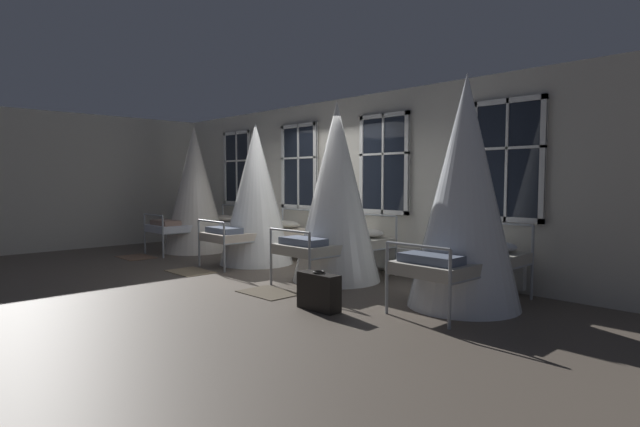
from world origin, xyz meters
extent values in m
plane|color=brown|center=(0.00, 0.00, 0.00)|extent=(20.06, 20.06, 0.00)
cube|color=beige|center=(0.00, 1.45, 1.50)|extent=(10.72, 0.10, 3.00)
cube|color=beige|center=(-5.36, -1.81, 1.50)|extent=(0.10, 7.41, 3.00)
cube|color=black|center=(-3.24, 1.34, 1.81)|extent=(1.04, 0.02, 1.67)
cube|color=silver|center=(-3.24, 1.34, 1.01)|extent=(1.04, 0.06, 0.07)
cube|color=silver|center=(-3.24, 1.34, 2.60)|extent=(1.04, 0.06, 0.07)
cube|color=silver|center=(-3.73, 1.34, 1.81)|extent=(0.07, 0.06, 1.67)
cube|color=silver|center=(-2.76, 1.34, 1.81)|extent=(0.07, 0.06, 1.67)
cube|color=silver|center=(-3.24, 1.34, 1.81)|extent=(0.04, 0.06, 1.67)
cube|color=silver|center=(-3.24, 1.34, 1.97)|extent=(1.04, 0.06, 0.04)
cube|color=black|center=(-1.08, 1.34, 1.81)|extent=(1.04, 0.02, 1.67)
cube|color=silver|center=(-1.08, 1.34, 1.01)|extent=(1.04, 0.06, 0.07)
cube|color=silver|center=(-1.08, 1.34, 2.60)|extent=(1.04, 0.06, 0.07)
cube|color=silver|center=(-1.57, 1.34, 1.81)|extent=(0.07, 0.06, 1.67)
cube|color=silver|center=(-0.60, 1.34, 1.81)|extent=(0.07, 0.06, 1.67)
cube|color=silver|center=(-1.08, 1.34, 1.81)|extent=(0.04, 0.06, 1.67)
cube|color=silver|center=(-1.08, 1.34, 1.97)|extent=(1.04, 0.06, 0.04)
cube|color=black|center=(1.08, 1.34, 1.81)|extent=(1.04, 0.02, 1.67)
cube|color=silver|center=(1.08, 1.34, 1.01)|extent=(1.04, 0.06, 0.07)
cube|color=silver|center=(1.08, 1.34, 2.60)|extent=(1.04, 0.06, 0.07)
cube|color=silver|center=(0.60, 1.34, 1.81)|extent=(0.07, 0.06, 1.67)
cube|color=silver|center=(1.57, 1.34, 1.81)|extent=(0.07, 0.06, 1.67)
cube|color=silver|center=(1.08, 1.34, 1.81)|extent=(0.04, 0.06, 1.67)
cube|color=silver|center=(1.08, 1.34, 1.97)|extent=(1.04, 0.06, 0.04)
cube|color=black|center=(3.24, 1.34, 1.81)|extent=(1.04, 0.02, 1.67)
cube|color=silver|center=(3.24, 1.34, 1.01)|extent=(1.04, 0.06, 0.07)
cube|color=silver|center=(3.24, 1.34, 2.60)|extent=(1.04, 0.06, 0.07)
cube|color=silver|center=(2.76, 1.34, 1.81)|extent=(0.07, 0.06, 1.67)
cube|color=silver|center=(3.73, 1.34, 1.81)|extent=(0.07, 0.06, 1.67)
cube|color=silver|center=(3.24, 1.34, 1.81)|extent=(0.04, 0.06, 1.67)
cube|color=silver|center=(3.24, 1.34, 1.97)|extent=(1.04, 0.06, 0.04)
cube|color=silver|center=(0.00, 1.32, 0.25)|extent=(7.09, 0.10, 0.36)
cylinder|color=#9EA3A8|center=(-3.63, 1.18, 0.48)|extent=(0.04, 0.04, 0.96)
cylinder|color=#9EA3A8|center=(-2.79, 1.18, 0.48)|extent=(0.04, 0.04, 0.96)
cylinder|color=#9EA3A8|center=(-3.63, -0.71, 0.42)|extent=(0.04, 0.04, 0.83)
cylinder|color=#9EA3A8|center=(-2.80, -0.72, 0.42)|extent=(0.04, 0.04, 0.83)
cylinder|color=#9EA3A8|center=(-3.63, 0.23, 0.47)|extent=(0.04, 1.89, 0.03)
cylinder|color=#9EA3A8|center=(-2.80, 0.23, 0.47)|extent=(0.04, 1.89, 0.03)
cylinder|color=#9EA3A8|center=(-3.21, 1.18, 0.96)|extent=(0.83, 0.03, 0.03)
cylinder|color=#9EA3A8|center=(-3.22, -0.72, 0.83)|extent=(0.83, 0.03, 0.03)
cube|color=silver|center=(-3.21, 0.23, 0.54)|extent=(0.86, 1.92, 0.14)
ellipsoid|color=beige|center=(-3.21, 0.94, 0.68)|extent=(0.64, 0.40, 0.14)
cube|color=gray|center=(-3.21, -0.46, 0.66)|extent=(0.69, 0.36, 0.10)
cone|color=silver|center=(-3.21, 0.23, 1.34)|extent=(1.35, 1.35, 2.69)
cylinder|color=#9EA3A8|center=(-1.45, 1.21, 0.48)|extent=(0.04, 0.04, 0.96)
cylinder|color=#9EA3A8|center=(-0.61, 1.20, 0.48)|extent=(0.04, 0.04, 0.96)
cylinder|color=#9EA3A8|center=(-1.47, -0.68, 0.42)|extent=(0.04, 0.04, 0.83)
cylinder|color=#9EA3A8|center=(-0.63, -0.69, 0.42)|extent=(0.04, 0.04, 0.83)
cylinder|color=#9EA3A8|center=(-1.46, 0.27, 0.47)|extent=(0.05, 1.89, 0.03)
cylinder|color=#9EA3A8|center=(-0.62, 0.26, 0.47)|extent=(0.05, 1.89, 0.03)
cylinder|color=#9EA3A8|center=(-1.03, 1.21, 0.96)|extent=(0.83, 0.04, 0.03)
cylinder|color=#9EA3A8|center=(-1.05, -0.68, 0.83)|extent=(0.83, 0.04, 0.03)
cube|color=beige|center=(-1.04, 0.26, 0.54)|extent=(0.87, 1.92, 0.14)
ellipsoid|color=#B7B2A3|center=(-1.03, 0.97, 0.68)|extent=(0.64, 0.41, 0.14)
cube|color=slate|center=(-1.05, -0.42, 0.66)|extent=(0.69, 0.37, 0.10)
cone|color=white|center=(-1.04, 0.26, 1.29)|extent=(1.35, 1.35, 2.58)
cylinder|color=#9EA3A8|center=(0.66, 1.17, 0.48)|extent=(0.04, 0.04, 0.96)
cylinder|color=#9EA3A8|center=(1.49, 1.18, 0.48)|extent=(0.04, 0.04, 0.96)
cylinder|color=#9EA3A8|center=(0.68, -0.73, 0.42)|extent=(0.04, 0.04, 0.83)
cylinder|color=#9EA3A8|center=(1.51, -0.71, 0.42)|extent=(0.04, 0.04, 0.83)
cylinder|color=#9EA3A8|center=(0.67, 0.22, 0.47)|extent=(0.06, 1.89, 0.03)
cylinder|color=#9EA3A8|center=(1.50, 0.23, 0.47)|extent=(0.06, 1.89, 0.03)
cylinder|color=#9EA3A8|center=(1.07, 1.17, 0.96)|extent=(0.83, 0.04, 0.03)
cylinder|color=#9EA3A8|center=(1.10, -0.72, 0.83)|extent=(0.83, 0.04, 0.03)
cube|color=#B7B2A3|center=(1.08, 0.23, 0.54)|extent=(0.88, 1.92, 0.14)
ellipsoid|color=silver|center=(1.08, 0.93, 0.68)|extent=(0.64, 0.41, 0.14)
cube|color=slate|center=(1.09, -0.46, 0.66)|extent=(0.69, 0.37, 0.10)
cone|color=white|center=(1.08, 0.23, 1.36)|extent=(1.35, 1.35, 2.73)
cylinder|color=#9EA3A8|center=(2.87, 1.16, 0.48)|extent=(0.04, 0.04, 0.96)
cylinder|color=#9EA3A8|center=(3.71, 1.16, 0.48)|extent=(0.04, 0.04, 0.96)
cylinder|color=#9EA3A8|center=(2.86, -0.73, 0.42)|extent=(0.04, 0.04, 0.83)
cylinder|color=#9EA3A8|center=(3.70, -0.74, 0.42)|extent=(0.04, 0.04, 0.83)
cylinder|color=#9EA3A8|center=(2.87, 0.21, 0.47)|extent=(0.04, 1.89, 0.03)
cylinder|color=#9EA3A8|center=(3.70, 0.21, 0.47)|extent=(0.04, 1.89, 0.03)
cylinder|color=#9EA3A8|center=(3.29, 1.16, 0.96)|extent=(0.83, 0.04, 0.03)
cylinder|color=#9EA3A8|center=(3.28, -0.73, 0.83)|extent=(0.83, 0.04, 0.03)
cube|color=#B7B2A3|center=(3.29, 0.21, 0.54)|extent=(0.86, 1.92, 0.14)
ellipsoid|color=silver|center=(3.29, 0.92, 0.68)|extent=(0.64, 0.40, 0.14)
cube|color=slate|center=(3.28, -0.47, 0.66)|extent=(0.69, 0.36, 0.10)
cone|color=white|center=(3.29, 0.21, 1.41)|extent=(1.35, 1.35, 2.81)
cube|color=brown|center=(-3.24, -1.08, 0.01)|extent=(0.81, 0.57, 0.01)
cube|color=#8E7A5B|center=(-1.08, -1.08, 0.01)|extent=(0.80, 0.56, 0.01)
cube|color=brown|center=(1.08, -1.08, 0.01)|extent=(0.81, 0.58, 0.01)
cube|color=black|center=(2.21, -1.19, 0.22)|extent=(0.57, 0.21, 0.44)
cube|color=tan|center=(2.20, -1.09, 0.22)|extent=(0.50, 0.03, 0.03)
torus|color=black|center=(2.21, -1.19, 0.46)|extent=(0.15, 0.15, 0.02)
camera|label=1|loc=(6.54, -5.23, 1.55)|focal=28.45mm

